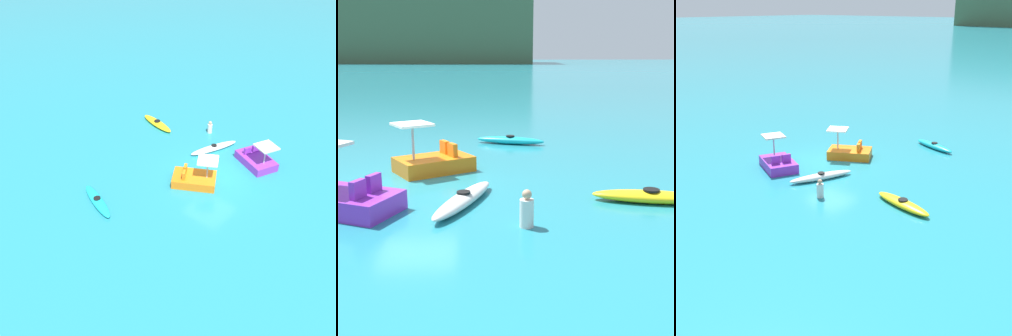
% 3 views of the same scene
% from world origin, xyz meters
% --- Properties ---
extents(ground_plane, '(600.00, 600.00, 0.00)m').
position_xyz_m(ground_plane, '(0.00, 0.00, 0.00)').
color(ground_plane, teal).
extents(kayak_yellow, '(3.12, 1.31, 0.37)m').
position_xyz_m(kayak_yellow, '(6.55, -2.55, 0.16)').
color(kayak_yellow, yellow).
rests_on(kayak_yellow, ground_plane).
extents(kayak_white, '(1.77, 3.35, 0.37)m').
position_xyz_m(kayak_white, '(1.63, -2.52, 0.16)').
color(kayak_white, white).
rests_on(kayak_white, ground_plane).
extents(kayak_cyan, '(3.02, 1.47, 0.37)m').
position_xyz_m(kayak_cyan, '(3.33, 5.74, 0.16)').
color(kayak_cyan, '#19B7C6').
rests_on(kayak_cyan, ground_plane).
extents(pedal_boat_purple, '(2.81, 2.36, 1.68)m').
position_xyz_m(pedal_boat_purple, '(-1.20, -2.88, 0.34)').
color(pedal_boat_purple, purple).
rests_on(pedal_boat_purple, ground_plane).
extents(pedal_boat_orange, '(2.83, 2.51, 1.68)m').
position_xyz_m(pedal_boat_orange, '(0.49, 1.04, 0.34)').
color(pedal_boat_orange, orange).
rests_on(pedal_boat_orange, ground_plane).
extents(person_near_shore, '(0.45, 0.45, 0.88)m').
position_xyz_m(person_near_shore, '(3.12, -4.14, 0.39)').
color(person_near_shore, silver).
rests_on(person_near_shore, ground_plane).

